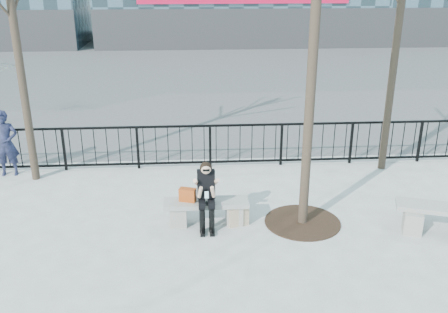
{
  "coord_description": "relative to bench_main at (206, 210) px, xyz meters",
  "views": [
    {
      "loc": [
        -0.24,
        -8.75,
        4.76
      ],
      "look_at": [
        0.4,
        0.8,
        1.1
      ],
      "focal_mm": 40.0,
      "sensor_mm": 36.0,
      "label": 1
    }
  ],
  "objects": [
    {
      "name": "railing",
      "position": [
        0.0,
        3.0,
        0.25
      ],
      "size": [
        14.0,
        0.06,
        1.1
      ],
      "color": "black",
      "rests_on": "ground"
    },
    {
      "name": "bench_second",
      "position": [
        4.49,
        -0.59,
        0.02
      ],
      "size": [
        1.73,
        0.48,
        0.52
      ],
      "rotation": [
        0.0,
        0.0,
        -0.32
      ],
      "color": "gray",
      "rests_on": "ground"
    },
    {
      "name": "street_surface",
      "position": [
        0.0,
        15.0,
        -0.3
      ],
      "size": [
        60.0,
        23.0,
        0.01
      ],
      "primitive_type": "cube",
      "color": "#474747",
      "rests_on": "ground"
    },
    {
      "name": "shopping_bag",
      "position": [
        0.62,
        -0.11,
        -0.11
      ],
      "size": [
        0.43,
        0.25,
        0.38
      ],
      "primitive_type": "cube",
      "rotation": [
        0.0,
        0.0,
        0.28
      ],
      "color": "#CBB990",
      "rests_on": "ground"
    },
    {
      "name": "standing_man",
      "position": [
        -4.69,
        2.8,
        0.5
      ],
      "size": [
        0.62,
        0.44,
        1.6
      ],
      "primitive_type": "imported",
      "rotation": [
        0.0,
        0.0,
        0.09
      ],
      "color": "black",
      "rests_on": "ground"
    },
    {
      "name": "bench_main",
      "position": [
        0.0,
        0.0,
        0.0
      ],
      "size": [
        1.65,
        0.46,
        0.49
      ],
      "color": "gray",
      "rests_on": "ground"
    },
    {
      "name": "ground",
      "position": [
        0.0,
        0.0,
        -0.3
      ],
      "size": [
        120.0,
        120.0,
        0.0
      ],
      "primitive_type": "plane",
      "color": "gray",
      "rests_on": "ground"
    },
    {
      "name": "tree_grate",
      "position": [
        1.9,
        -0.1,
        -0.29
      ],
      "size": [
        1.5,
        1.5,
        0.02
      ],
      "primitive_type": "cylinder",
      "color": "black",
      "rests_on": "ground"
    },
    {
      "name": "seated_woman",
      "position": [
        0.0,
        -0.16,
        0.37
      ],
      "size": [
        0.5,
        0.64,
        1.34
      ],
      "color": "black",
      "rests_on": "ground"
    },
    {
      "name": "handbag",
      "position": [
        -0.36,
        0.02,
        0.32
      ],
      "size": [
        0.35,
        0.24,
        0.26
      ],
      "primitive_type": "cube",
      "rotation": [
        0.0,
        0.0,
        -0.32
      ],
      "color": "#A33F14",
      "rests_on": "bench_main"
    }
  ]
}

